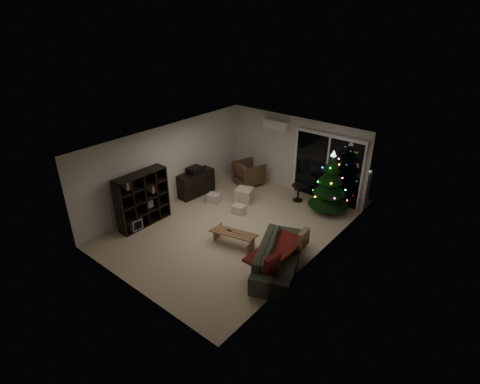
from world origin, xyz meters
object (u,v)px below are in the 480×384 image
at_px(christmas_tree, 330,182).
at_px(sofa, 279,256).
at_px(armchair, 249,173).
at_px(media_cabinet, 196,183).
at_px(bookshelf, 138,197).
at_px(coffee_table, 234,239).

bearing_deg(christmas_tree, sofa, -82.51).
relative_size(armchair, sofa, 0.39).
relative_size(media_cabinet, sofa, 0.55).
relative_size(bookshelf, christmas_tree, 0.81).
height_order(armchair, christmas_tree, christmas_tree).
height_order(media_cabinet, armchair, armchair).
bearing_deg(sofa, media_cabinet, 47.84).
xyz_separation_m(bookshelf, armchair, (0.85, 3.98, -0.37)).
distance_m(sofa, christmas_tree, 3.36).
relative_size(media_cabinet, christmas_tree, 0.65).
height_order(bookshelf, media_cabinet, bookshelf).
bearing_deg(coffee_table, bookshelf, -178.57).
distance_m(armchair, christmas_tree, 3.08).
height_order(bookshelf, christmas_tree, christmas_tree).
bearing_deg(coffee_table, armchair, 108.04).
relative_size(armchair, coffee_table, 0.76).
height_order(armchair, sofa, armchair).
bearing_deg(armchair, coffee_table, 140.26).
distance_m(media_cabinet, christmas_tree, 4.29).
relative_size(media_cabinet, armchair, 1.41).
bearing_deg(christmas_tree, coffee_table, -107.70).
xyz_separation_m(bookshelf, christmas_tree, (3.87, 3.99, 0.19)).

